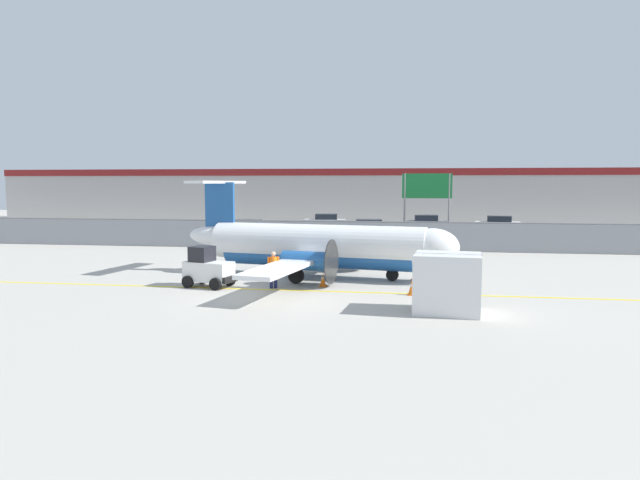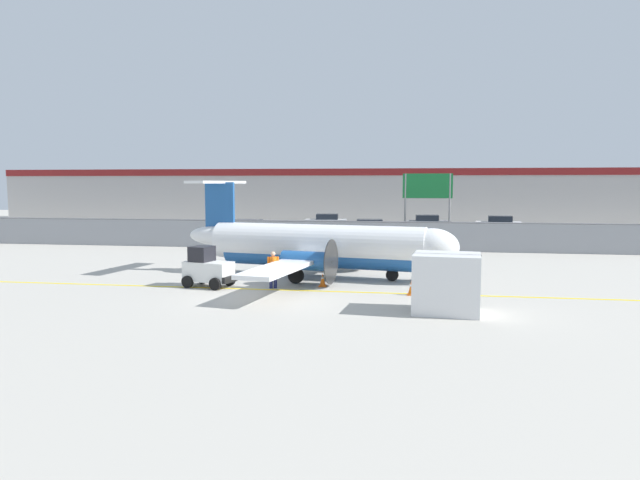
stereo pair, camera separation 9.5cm
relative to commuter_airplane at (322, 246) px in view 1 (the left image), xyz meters
name	(u,v)px [view 1 (the left image)]	position (x,y,z in m)	size (l,w,h in m)	color
ground_plane	(277,290)	(-1.47, -3.84, -1.60)	(140.00, 140.00, 0.01)	#ADA89E
perimeter_fence	(327,234)	(-1.47, 12.16, -0.49)	(98.00, 0.10, 2.10)	gray
parking_lot_strip	(344,235)	(-1.47, 23.66, -1.54)	(98.00, 17.00, 0.12)	#38383A
background_building	(360,196)	(-1.47, 42.15, 1.66)	(91.00, 8.10, 6.50)	#BCB7B2
commuter_airplane	(322,246)	(0.00, 0.00, 0.00)	(14.58, 16.03, 4.92)	white
baggage_tug	(208,269)	(-4.82, -3.56, -0.75)	(2.53, 1.85, 1.88)	silver
ground_crew_worker	(273,268)	(-1.73, -3.46, -0.65)	(0.54, 0.44, 1.70)	#191E4C
cargo_container	(447,283)	(5.79, -7.27, -0.50)	(2.59, 2.23, 2.20)	silver
traffic_cone_near_left	(323,280)	(0.45, -2.70, -1.29)	(0.36, 0.36, 0.64)	orange
traffic_cone_near_right	(412,288)	(4.52, -4.14, -1.29)	(0.36, 0.36, 0.64)	orange
traffic_cone_far_left	(415,274)	(4.73, -0.24, -1.29)	(0.36, 0.36, 0.64)	orange
traffic_cone_far_right	(280,264)	(-2.64, 1.96, -1.29)	(0.36, 0.36, 0.64)	orange
parked_car_0	(182,229)	(-14.68, 17.45, -0.71)	(4.32, 2.25, 1.58)	#B28C19
parked_car_1	(246,229)	(-9.37, 18.61, -0.71)	(4.21, 2.03, 1.58)	#B28C19
parked_car_2	(325,222)	(-3.92, 28.65, -0.71)	(4.34, 2.31, 1.58)	silver
parked_car_3	(368,229)	(0.94, 20.49, -0.71)	(4.32, 2.25, 1.58)	gray
parked_car_4	(427,223)	(6.26, 28.08, -0.71)	(4.25, 2.09, 1.58)	slate
parked_car_5	(498,224)	(12.88, 27.64, -0.71)	(4.36, 2.36, 1.58)	silver
highway_sign	(427,192)	(5.70, 13.86, 2.54)	(3.60, 0.14, 5.50)	slate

